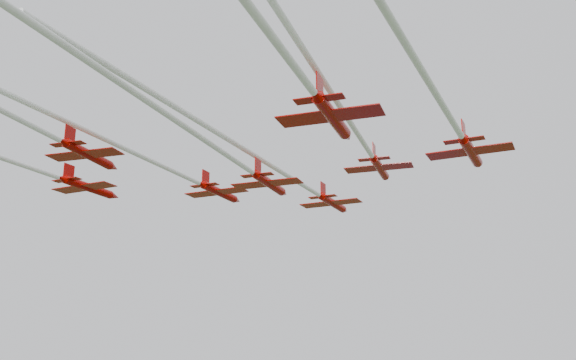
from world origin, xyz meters
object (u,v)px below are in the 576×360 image
(jet_row3_mid, at_px, (199,136))
(jet_row3_right, at_px, (427,80))
(jet_lead, at_px, (284,173))
(jet_row4_right, at_px, (274,38))
(jet_row2_left, at_px, (169,169))
(jet_row2_right, at_px, (354,128))

(jet_row3_mid, distance_m, jet_row3_right, 22.48)
(jet_lead, bearing_deg, jet_row3_mid, -83.21)
(jet_row3_right, distance_m, jet_row4_right, 13.38)
(jet_lead, height_order, jet_row4_right, jet_lead)
(jet_row3_right, height_order, jet_row4_right, jet_row4_right)
(jet_row2_left, height_order, jet_row3_mid, jet_row2_left)
(jet_row2_right, height_order, jet_row3_right, jet_row2_right)
(jet_row3_right, bearing_deg, jet_lead, 132.88)
(jet_row3_mid, bearing_deg, jet_lead, 92.42)
(jet_lead, xyz_separation_m, jet_row2_right, (11.94, -13.13, 0.33))
(jet_row3_mid, bearing_deg, jet_row2_right, 47.77)
(jet_lead, distance_m, jet_row2_right, 17.75)
(jet_row2_right, relative_size, jet_row3_right, 0.88)
(jet_lead, height_order, jet_row2_left, jet_lead)
(jet_row2_right, height_order, jet_row4_right, jet_row2_right)
(jet_row2_left, bearing_deg, jet_row3_mid, -47.44)
(jet_row3_right, relative_size, jet_row4_right, 1.11)
(jet_lead, xyz_separation_m, jet_row3_mid, (-0.72, -25.23, -3.58))
(jet_lead, bearing_deg, jet_row2_right, -39.30)
(jet_row4_right, bearing_deg, jet_row2_right, 91.59)
(jet_row2_left, xyz_separation_m, jet_row3_mid, (11.84, -17.11, -2.83))
(jet_lead, relative_size, jet_row3_mid, 1.05)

